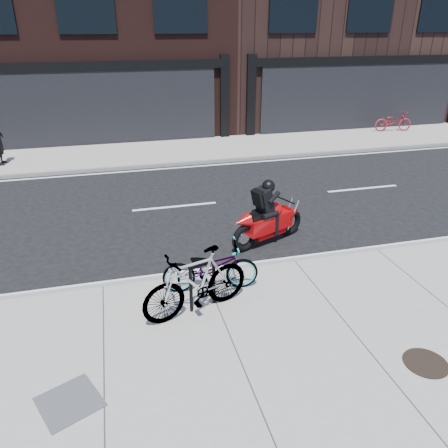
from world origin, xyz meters
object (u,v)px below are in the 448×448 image
object	(u,v)px
utility_grate	(70,402)
manhole_cover	(426,363)
bike_rack	(202,282)
bicycle_front	(210,267)
bicycle_far	(393,121)
motorcycle	(271,217)
bicycle_rear	(196,282)

from	to	relation	value
utility_grate	manhole_cover	bearing A→B (deg)	-6.21
manhole_cover	utility_grate	distance (m)	5.16
bike_rack	bicycle_front	xyz separation A→B (m)	(0.26, 0.53, -0.05)
bicycle_front	bicycle_far	distance (m)	15.87
motorcycle	utility_grate	size ratio (longest dim) A/B	2.70
bike_rack	bicycle_far	bearing A→B (deg)	44.99
motorcycle	utility_grate	world-z (taller)	motorcycle
motorcycle	manhole_cover	xyz separation A→B (m)	(0.77, -4.64, -0.51)
bicycle_far	utility_grate	xyz separation A→B (m)	(-13.81, -13.31, -0.45)
bicycle_front	manhole_cover	bearing A→B (deg)	-129.54
bike_rack	bicycle_far	xyz separation A→B (m)	(11.62, 11.61, -0.06)
bicycle_front	manhole_cover	xyz separation A→B (m)	(2.67, -2.78, -0.47)
bike_rack	motorcycle	size ratio (longest dim) A/B	0.44
bicycle_rear	bicycle_far	world-z (taller)	bicycle_rear
bicycle_rear	bicycle_far	bearing A→B (deg)	118.21
bike_rack	utility_grate	distance (m)	2.82
motorcycle	manhole_cover	bearing A→B (deg)	-102.99
bike_rack	bicycle_rear	bearing A→B (deg)	-140.60
motorcycle	utility_grate	distance (m)	5.99
bicycle_front	motorcycle	xyz separation A→B (m)	(1.89, 1.86, 0.04)
manhole_cover	motorcycle	bearing A→B (deg)	99.47
bike_rack	manhole_cover	world-z (taller)	bike_rack
manhole_cover	utility_grate	xyz separation A→B (m)	(-5.13, 0.56, 0.00)
bike_rack	utility_grate	size ratio (longest dim) A/B	1.19
bike_rack	motorcycle	bearing A→B (deg)	47.90
bike_rack	manhole_cover	xyz separation A→B (m)	(2.93, -2.25, -0.52)
manhole_cover	bicycle_far	bearing A→B (deg)	57.94
bike_rack	bicycle_front	world-z (taller)	bicycle_front
bicycle_far	manhole_cover	xyz separation A→B (m)	(-8.68, -13.87, -0.45)
bicycle_front	bicycle_far	size ratio (longest dim) A/B	1.03
bicycle_front	bicycle_far	xyz separation A→B (m)	(11.35, 11.09, -0.02)
bicycle_rear	motorcycle	bearing A→B (deg)	120.75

